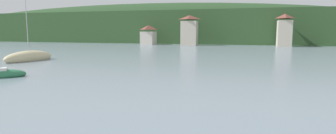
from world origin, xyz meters
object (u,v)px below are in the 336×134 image
(shore_building_central, at_px, (284,31))
(sailboat_mid_7, at_px, (1,75))
(shore_building_westcentral, at_px, (189,31))
(shore_building_west, at_px, (148,35))
(sailboat_far_3, at_px, (29,58))

(shore_building_central, xyz_separation_m, sailboat_mid_7, (-34.12, -69.02, -4.47))
(shore_building_westcentral, xyz_separation_m, sailboat_mid_7, (-5.05, -68.06, -4.44))
(shore_building_west, distance_m, sailboat_far_3, 54.89)
(shore_building_westcentral, bearing_deg, shore_building_central, 1.88)
(shore_building_central, height_order, sailboat_far_3, sailboat_far_3)
(shore_building_west, relative_size, sailboat_mid_7, 1.14)
(shore_building_west, bearing_deg, sailboat_far_3, -89.79)
(shore_building_westcentral, relative_size, shore_building_central, 0.99)
(sailboat_far_3, xyz_separation_m, sailboat_mid_7, (9.30, -13.83, -0.23))
(sailboat_mid_7, bearing_deg, shore_building_westcentral, 41.28)
(shore_building_westcentral, height_order, shore_building_central, shore_building_central)
(sailboat_far_3, bearing_deg, shore_building_westcentral, 174.28)
(shore_building_west, height_order, shore_building_westcentral, shore_building_westcentral)
(shore_building_central, height_order, sailboat_mid_7, shore_building_central)
(sailboat_mid_7, bearing_deg, shore_building_west, 53.40)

